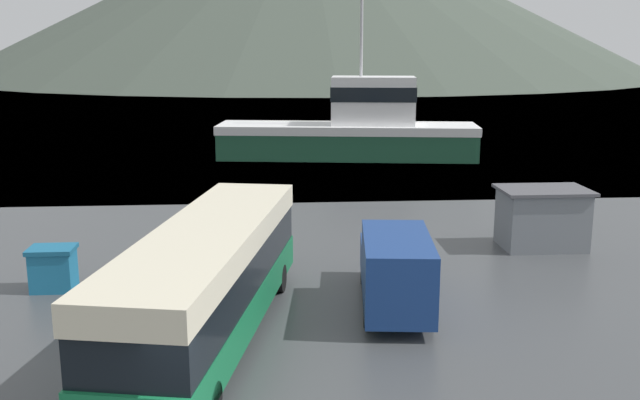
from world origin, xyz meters
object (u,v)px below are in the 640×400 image
at_px(tour_bus, 210,277).
at_px(delivery_van, 395,268).
at_px(fishing_boat, 353,129).
at_px(dock_kiosk, 542,218).
at_px(storage_bin, 53,268).

height_order(tour_bus, delivery_van, tour_bus).
relative_size(fishing_boat, dock_kiosk, 5.37).
bearing_deg(delivery_van, storage_bin, 173.42).
bearing_deg(fishing_boat, dock_kiosk, -160.80).
xyz_separation_m(delivery_van, storage_bin, (-10.84, 2.43, -0.53)).
bearing_deg(fishing_boat, tour_bus, 174.02).
height_order(delivery_van, dock_kiosk, delivery_van).
xyz_separation_m(tour_bus, storage_bin, (-5.46, 4.51, -1.07)).
xyz_separation_m(delivery_van, dock_kiosk, (6.95, 6.18, -0.07)).
distance_m(tour_bus, fishing_boat, 32.30).
bearing_deg(storage_bin, fishing_boat, 64.13).
distance_m(delivery_van, fishing_boat, 29.41).
relative_size(tour_bus, storage_bin, 8.29).
relative_size(tour_bus, dock_kiosk, 3.51).
xyz_separation_m(tour_bus, fishing_boat, (7.58, 31.40, 0.25)).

